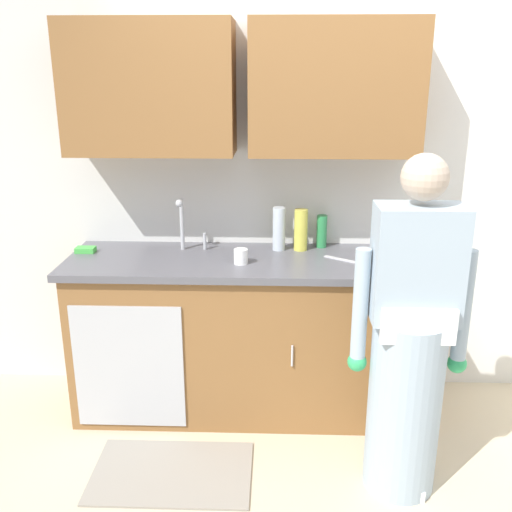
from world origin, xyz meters
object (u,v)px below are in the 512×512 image
(sink, at_px, (186,259))
(knife_on_counter, at_px, (344,260))
(bottle_water_short, at_px, (322,231))
(cup_by_sink, at_px, (241,256))
(bottle_soap, at_px, (279,229))
(sponge, at_px, (86,250))
(person_at_sink, at_px, (408,357))
(bottle_water_tall, at_px, (301,230))

(sink, height_order, knife_on_counter, sink)
(bottle_water_short, bearing_deg, cup_by_sink, -144.72)
(sink, relative_size, bottle_water_short, 2.59)
(bottle_soap, bearing_deg, knife_on_counter, -27.60)
(cup_by_sink, distance_m, sponge, 0.93)
(person_at_sink, bearing_deg, sink, 148.78)
(sponge, bearing_deg, person_at_sink, -23.47)
(bottle_water_tall, distance_m, cup_by_sink, 0.43)
(sink, xyz_separation_m, knife_on_counter, (0.89, -0.03, 0.02))
(bottle_water_short, relative_size, sponge, 1.76)
(sink, bearing_deg, sponge, 173.76)
(bottle_soap, distance_m, sponge, 1.13)
(person_at_sink, height_order, cup_by_sink, person_at_sink)
(bottle_water_short, height_order, cup_by_sink, bottle_water_short)
(person_at_sink, relative_size, bottle_soap, 6.40)
(knife_on_counter, distance_m, sponge, 1.48)
(bottle_soap, bearing_deg, sponge, -175.44)
(bottle_water_short, distance_m, bottle_soap, 0.26)
(bottle_soap, height_order, cup_by_sink, bottle_soap)
(bottle_water_tall, relative_size, sponge, 2.20)
(sink, height_order, sponge, sink)
(bottle_soap, relative_size, cup_by_sink, 3.07)
(person_at_sink, relative_size, cup_by_sink, 19.66)
(bottle_water_tall, height_order, bottle_soap, bottle_soap)
(person_at_sink, xyz_separation_m, sponge, (-1.71, 0.74, 0.26))
(person_at_sink, relative_size, knife_on_counter, 6.75)
(bottle_water_short, distance_m, knife_on_counter, 0.29)
(sink, height_order, bottle_water_tall, sink)
(sponge, bearing_deg, knife_on_counter, -3.84)
(sink, xyz_separation_m, bottle_water_tall, (0.65, 0.15, 0.14))
(bottle_water_tall, bearing_deg, sink, -166.67)
(sink, distance_m, person_at_sink, 1.33)
(bottle_water_short, relative_size, bottle_water_tall, 0.80)
(knife_on_counter, bearing_deg, bottle_soap, 6.54)
(sink, relative_size, knife_on_counter, 2.08)
(person_at_sink, relative_size, bottle_water_short, 8.38)
(bottle_water_short, bearing_deg, person_at_sink, -69.10)
(cup_by_sink, xyz_separation_m, knife_on_counter, (0.57, 0.07, -0.04))
(sink, relative_size, bottle_water_tall, 2.06)
(person_at_sink, distance_m, bottle_water_short, 1.02)
(bottle_soap, bearing_deg, person_at_sink, -54.43)
(person_at_sink, height_order, knife_on_counter, person_at_sink)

